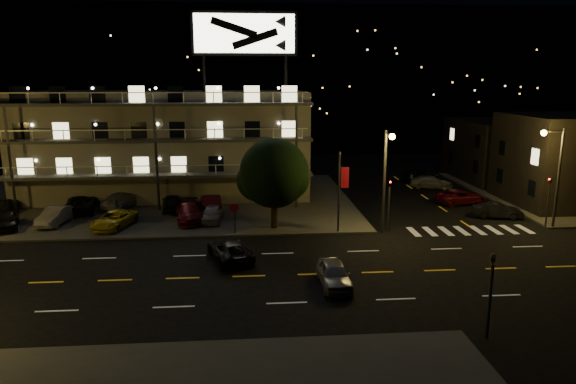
{
  "coord_description": "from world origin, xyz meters",
  "views": [
    {
      "loc": [
        -2.01,
        -29.54,
        11.84
      ],
      "look_at": [
        1.05,
        8.0,
        3.44
      ],
      "focal_mm": 32.0,
      "sensor_mm": 36.0,
      "label": 1
    }
  ],
  "objects": [
    {
      "name": "lot_car_7",
      "position": [
        -13.48,
        17.5,
        0.87
      ],
      "size": [
        3.56,
        5.32,
        1.43
      ],
      "primitive_type": "imported",
      "rotation": [
        0.0,
        0.0,
        2.79
      ],
      "color": "gray",
      "rests_on": "curb_nw"
    },
    {
      "name": "motel",
      "position": [
        -9.94,
        23.88,
        5.34
      ],
      "size": [
        28.0,
        13.8,
        18.1
      ],
      "color": "gray",
      "rests_on": "ground"
    },
    {
      "name": "lot_car_4",
      "position": [
        -4.97,
        12.07,
        0.82
      ],
      "size": [
        1.8,
        4.02,
        1.34
      ],
      "primitive_type": "imported",
      "rotation": [
        0.0,
        0.0,
        -0.06
      ],
      "color": "gray",
      "rests_on": "curb_nw"
    },
    {
      "name": "stop_sign",
      "position": [
        -3.0,
        8.57,
        1.71
      ],
      "size": [
        0.91,
        0.11,
        2.61
      ],
      "color": "#2D2D30",
      "rests_on": "ground"
    },
    {
      "name": "side_bldg_back",
      "position": [
        29.99,
        28.0,
        3.5
      ],
      "size": [
        14.06,
        12.0,
        7.0
      ],
      "color": "black",
      "rests_on": "ground"
    },
    {
      "name": "banner_north",
      "position": [
        5.09,
        8.4,
        3.43
      ],
      "size": [
        0.83,
        0.16,
        6.4
      ],
      "color": "#2D2D30",
      "rests_on": "ground"
    },
    {
      "name": "lot_car_0",
      "position": [
        -21.04,
        11.2,
        0.83
      ],
      "size": [
        2.87,
        4.3,
        1.36
      ],
      "primitive_type": "imported",
      "rotation": [
        0.0,
        0.0,
        0.35
      ],
      "color": "black",
      "rests_on": "curb_nw"
    },
    {
      "name": "side_car_0",
      "position": [
        19.51,
        11.62,
        0.67
      ],
      "size": [
        4.29,
        2.41,
        1.34
      ],
      "primitive_type": "imported",
      "rotation": [
        0.0,
        0.0,
        1.31
      ],
      "color": "black",
      "rests_on": "ground"
    },
    {
      "name": "road_car_east",
      "position": [
        2.94,
        -1.84,
        0.7
      ],
      "size": [
        1.73,
        4.16,
        1.41
      ],
      "primitive_type": "imported",
      "rotation": [
        0.0,
        0.0,
        0.02
      ],
      "color": "gray",
      "rests_on": "ground"
    },
    {
      "name": "signal_ne",
      "position": [
        22.0,
        8.5,
        2.57
      ],
      "size": [
        0.27,
        0.2,
        4.6
      ],
      "color": "#2D2D30",
      "rests_on": "ground"
    },
    {
      "name": "streetlight_ne",
      "position": [
        22.14,
        8.3,
        4.96
      ],
      "size": [
        1.92,
        0.44,
        8.0
      ],
      "color": "#2D2D30",
      "rests_on": "ground"
    },
    {
      "name": "lot_car_1",
      "position": [
        -17.64,
        12.23,
        0.85
      ],
      "size": [
        2.16,
        4.46,
        1.41
      ],
      "primitive_type": "imported",
      "rotation": [
        0.0,
        0.0,
        -0.16
      ],
      "color": "gray",
      "rests_on": "curb_nw"
    },
    {
      "name": "streetlight_nc",
      "position": [
        8.5,
        7.94,
        4.96
      ],
      "size": [
        0.44,
        1.92,
        8.0
      ],
      "color": "#2D2D30",
      "rests_on": "ground"
    },
    {
      "name": "road_car_west",
      "position": [
        -3.23,
        3.08,
        0.67
      ],
      "size": [
        3.58,
        5.29,
        1.34
      ],
      "primitive_type": "imported",
      "rotation": [
        0.0,
        0.0,
        3.45
      ],
      "color": "black",
      "rests_on": "ground"
    },
    {
      "name": "curb_ne",
      "position": [
        30.0,
        20.0,
        0.07
      ],
      "size": [
        16.0,
        24.0,
        0.15
      ],
      "primitive_type": "cube",
      "color": "#3E3E3B",
      "rests_on": "ground"
    },
    {
      "name": "lot_car_6",
      "position": [
        -16.85,
        16.08,
        0.89
      ],
      "size": [
        3.42,
        5.71,
        1.48
      ],
      "primitive_type": "imported",
      "rotation": [
        0.0,
        0.0,
        3.33
      ],
      "color": "black",
      "rests_on": "curb_nw"
    },
    {
      "name": "side_car_2",
      "position": [
        18.13,
        24.08,
        0.67
      ],
      "size": [
        4.94,
        3.23,
        1.33
      ],
      "primitive_type": "imported",
      "rotation": [
        0.0,
        0.0,
        1.25
      ],
      "color": "gray",
      "rests_on": "ground"
    },
    {
      "name": "side_car_1",
      "position": [
        18.44,
        16.91,
        0.68
      ],
      "size": [
        5.27,
        3.23,
        1.37
      ],
      "primitive_type": "imported",
      "rotation": [
        0.0,
        0.0,
        1.78
      ],
      "color": "#5D0D14",
      "rests_on": "ground"
    },
    {
      "name": "lot_car_8",
      "position": [
        -8.74,
        15.98,
        0.9
      ],
      "size": [
        2.45,
        4.62,
        1.5
      ],
      "primitive_type": "imported",
      "rotation": [
        0.0,
        0.0,
        3.3
      ],
      "color": "black",
      "rests_on": "curb_nw"
    },
    {
      "name": "side_car_3",
      "position": [
        18.3,
        28.01,
        0.75
      ],
      "size": [
        4.64,
        2.55,
        1.49
      ],
      "primitive_type": "imported",
      "rotation": [
        0.0,
        0.0,
        1.38
      ],
      "color": "black",
      "rests_on": "ground"
    },
    {
      "name": "lot_car_5",
      "position": [
        -23.44,
        15.69,
        0.86
      ],
      "size": [
        1.65,
        4.34,
        1.41
      ],
      "primitive_type": "imported",
      "rotation": [
        0.0,
        0.0,
        3.18
      ],
      "color": "black",
      "rests_on": "curb_nw"
    },
    {
      "name": "lot_car_3",
      "position": [
        -6.85,
        12.35,
        0.89
      ],
      "size": [
        2.81,
        5.35,
        1.48
      ],
      "primitive_type": "imported",
      "rotation": [
        0.0,
        0.0,
        0.15
      ],
      "color": "#5D0D14",
      "rests_on": "curb_nw"
    },
    {
      "name": "curb_nw",
      "position": [
        -14.0,
        20.0,
        0.07
      ],
      "size": [
        44.0,
        24.0,
        0.15
      ],
      "primitive_type": "cube",
      "color": "#3E3E3B",
      "rests_on": "ground"
    },
    {
      "name": "signal_nw",
      "position": [
        9.0,
        8.5,
        2.57
      ],
      "size": [
        0.2,
        0.27,
        4.6
      ],
      "color": "#2D2D30",
      "rests_on": "ground"
    },
    {
      "name": "signal_sw",
      "position": [
        9.0,
        -8.5,
        2.57
      ],
      "size": [
        0.2,
        0.27,
        4.6
      ],
      "color": "#2D2D30",
      "rests_on": "ground"
    },
    {
      "name": "ground",
      "position": [
        0.0,
        0.0,
        0.0
      ],
      "size": [
        140.0,
        140.0,
        0.0
      ],
      "primitive_type": "plane",
      "color": "black",
      "rests_on": "ground"
    },
    {
      "name": "lot_car_2",
      "position": [
        -12.64,
        10.9,
        0.8
      ],
      "size": [
        3.38,
        5.11,
        1.31
      ],
      "primitive_type": "imported",
      "rotation": [
        0.0,
        0.0,
        -0.28
      ],
      "color": "gold",
      "rests_on": "curb_nw"
    },
    {
      "name": "tree",
      "position": [
        0.04,
        9.79,
        4.4
      ],
      "size": [
        5.69,
        5.48,
        7.16
      ],
      "color": "black",
      "rests_on": "curb_nw"
    },
    {
      "name": "hill_backdrop",
      "position": [
        -5.94,
        68.78,
        11.55
      ],
      "size": [
        120.0,
        25.0,
        24.0
      ],
      "color": "black",
      "rests_on": "ground"
    },
    {
      "name": "lot_car_9",
      "position": [
        -5.28,
        15.33,
        0.92
      ],
      "size": [
        2.24,
        4.85,
        1.54
      ],
      "primitive_type": "imported",
      "rotation": [
        0.0,
        0.0,
        3.28
      ],
      "color": "#5D0D14",
      "rests_on": "curb_nw"
    }
  ]
}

